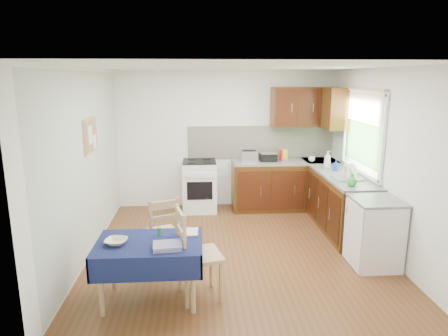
{
  "coord_description": "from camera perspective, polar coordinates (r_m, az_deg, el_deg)",
  "views": [
    {
      "loc": [
        -0.53,
        -5.16,
        2.37
      ],
      "look_at": [
        -0.16,
        0.24,
        1.14
      ],
      "focal_mm": 32.0,
      "sensor_mm": 36.0,
      "label": 1
    }
  ],
  "objects": [
    {
      "name": "floor",
      "position": [
        5.7,
        1.84,
        -11.72
      ],
      "size": [
        4.2,
        4.2,
        0.0
      ],
      "primitive_type": "plane",
      "color": "#513615",
      "rests_on": "ground"
    },
    {
      "name": "ceiling",
      "position": [
        5.19,
        2.04,
        14.28
      ],
      "size": [
        4.0,
        4.2,
        0.02
      ],
      "primitive_type": "cube",
      "color": "white",
      "rests_on": "wall_back"
    },
    {
      "name": "wall_back",
      "position": [
        7.36,
        0.3,
        4.1
      ],
      "size": [
        4.0,
        0.02,
        2.5
      ],
      "primitive_type": "cube",
      "color": "white",
      "rests_on": "ground"
    },
    {
      "name": "wall_front",
      "position": [
        3.3,
        5.61,
        -7.06
      ],
      "size": [
        4.0,
        0.02,
        2.5
      ],
      "primitive_type": "cube",
      "color": "white",
      "rests_on": "ground"
    },
    {
      "name": "wall_left",
      "position": [
        5.48,
        -19.35,
        0.32
      ],
      "size": [
        0.02,
        4.2,
        2.5
      ],
      "primitive_type": "cube",
      "color": "silver",
      "rests_on": "ground"
    },
    {
      "name": "wall_right",
      "position": [
        5.85,
        21.82,
        0.89
      ],
      "size": [
        0.02,
        4.2,
        2.5
      ],
      "primitive_type": "cube",
      "color": "white",
      "rests_on": "ground"
    },
    {
      "name": "base_cabinets",
      "position": [
        6.96,
        12.03,
        -3.62
      ],
      "size": [
        1.9,
        2.3,
        0.86
      ],
      "color": "black",
      "rests_on": "ground"
    },
    {
      "name": "worktop_back",
      "position": [
        7.29,
        8.73,
        0.9
      ],
      "size": [
        1.9,
        0.6,
        0.04
      ],
      "primitive_type": "cube",
      "color": "slate",
      "rests_on": "base_cabinets"
    },
    {
      "name": "worktop_right",
      "position": [
        6.4,
        16.64,
        -1.17
      ],
      "size": [
        0.6,
        1.7,
        0.04
      ],
      "primitive_type": "cube",
      "color": "slate",
      "rests_on": "base_cabinets"
    },
    {
      "name": "worktop_corner",
      "position": [
        7.46,
        13.61,
        0.96
      ],
      "size": [
        0.6,
        0.6,
        0.04
      ],
      "primitive_type": "cube",
      "color": "slate",
      "rests_on": "base_cabinets"
    },
    {
      "name": "splashback",
      "position": [
        7.43,
        5.32,
        3.74
      ],
      "size": [
        2.7,
        0.02,
        0.6
      ],
      "primitive_type": "cube",
      "color": "#EFE2CA",
      "rests_on": "wall_back"
    },
    {
      "name": "upper_cabinets",
      "position": [
        7.27,
        12.69,
        8.44
      ],
      "size": [
        1.2,
        0.85,
        0.7
      ],
      "color": "black",
      "rests_on": "wall_back"
    },
    {
      "name": "stove",
      "position": [
        7.22,
        -3.5,
        -2.53
      ],
      "size": [
        0.6,
        0.61,
        0.92
      ],
      "color": "white",
      "rests_on": "ground"
    },
    {
      "name": "window",
      "position": [
        6.41,
        19.22,
        5.69
      ],
      "size": [
        0.04,
        1.48,
        1.26
      ],
      "color": "#2A4F20",
      "rests_on": "wall_right"
    },
    {
      "name": "fridge",
      "position": [
        5.47,
        20.71,
        -8.67
      ],
      "size": [
        0.58,
        0.6,
        0.89
      ],
      "color": "white",
      "rests_on": "ground"
    },
    {
      "name": "corkboard",
      "position": [
        5.7,
        -18.54,
        4.41
      ],
      "size": [
        0.04,
        0.62,
        0.47
      ],
      "color": "tan",
      "rests_on": "wall_left"
    },
    {
      "name": "dining_table",
      "position": [
        4.39,
        -10.6,
        -11.58
      ],
      "size": [
        1.12,
        0.76,
        0.67
      ],
      "rotation": [
        0.0,
        0.0,
        -0.04
      ],
      "color": "#0F0F3D",
      "rests_on": "ground"
    },
    {
      "name": "chair_far",
      "position": [
        5.08,
        -8.91,
        -8.87
      ],
      "size": [
        0.55,
        0.55,
        0.95
      ],
      "rotation": [
        0.0,
        0.0,
        3.55
      ],
      "color": "tan",
      "rests_on": "ground"
    },
    {
      "name": "chair_near",
      "position": [
        4.39,
        -4.23,
        -11.77
      ],
      "size": [
        0.55,
        0.55,
        1.03
      ],
      "rotation": [
        0.0,
        0.0,
        1.82
      ],
      "color": "tan",
      "rests_on": "ground"
    },
    {
      "name": "toaster",
      "position": [
        7.11,
        3.6,
        1.7
      ],
      "size": [
        0.28,
        0.17,
        0.22
      ],
      "rotation": [
        0.0,
        0.0,
        -0.06
      ],
      "color": "silver",
      "rests_on": "worktop_back"
    },
    {
      "name": "sandwich_press",
      "position": [
        7.2,
        6.34,
        1.67
      ],
      "size": [
        0.29,
        0.25,
        0.17
      ],
      "rotation": [
        0.0,
        0.0,
        -0.08
      ],
      "color": "black",
      "rests_on": "worktop_back"
    },
    {
      "name": "sauce_bottle",
      "position": [
        7.21,
        8.18,
        1.78
      ],
      "size": [
        0.05,
        0.05,
        0.2
      ],
      "primitive_type": "cylinder",
      "color": "red",
      "rests_on": "worktop_back"
    },
    {
      "name": "yellow_packet",
      "position": [
        7.42,
        8.5,
        1.98
      ],
      "size": [
        0.15,
        0.13,
        0.18
      ],
      "primitive_type": "cube",
      "rotation": [
        0.0,
        0.0,
        -0.31
      ],
      "color": "yellow",
      "rests_on": "worktop_back"
    },
    {
      "name": "dish_rack",
      "position": [
        6.17,
        17.37,
        -1.3
      ],
      "size": [
        0.41,
        0.32,
        0.2
      ],
      "rotation": [
        0.0,
        0.0,
        -0.05
      ],
      "color": "gray",
      "rests_on": "worktop_right"
    },
    {
      "name": "kettle",
      "position": [
        6.14,
        17.79,
        -0.57
      ],
      "size": [
        0.15,
        0.15,
        0.25
      ],
      "color": "white",
      "rests_on": "worktop_right"
    },
    {
      "name": "cup",
      "position": [
        7.26,
        12.43,
        1.24
      ],
      "size": [
        0.13,
        0.13,
        0.09
      ],
      "primitive_type": "imported",
      "rotation": [
        0.0,
        0.0,
        0.12
      ],
      "color": "white",
      "rests_on": "worktop_back"
    },
    {
      "name": "soap_bottle_a",
      "position": [
        6.75,
        14.55,
        1.14
      ],
      "size": [
        0.16,
        0.16,
        0.29
      ],
      "primitive_type": "imported",
      "rotation": [
        0.0,
        0.0,
        0.95
      ],
      "color": "white",
      "rests_on": "worktop_right"
    },
    {
      "name": "soap_bottle_b",
      "position": [
        6.64,
        15.69,
        0.4
      ],
      "size": [
        0.12,
        0.12,
        0.19
      ],
      "primitive_type": "imported",
      "rotation": [
        0.0,
        0.0,
        2.31
      ],
      "color": "blue",
      "rests_on": "worktop_right"
    },
    {
      "name": "soap_bottle_c",
      "position": [
        5.77,
        17.81,
        -1.63
      ],
      "size": [
        0.19,
        0.19,
        0.18
      ],
      "primitive_type": "imported",
      "rotation": [
        0.0,
        0.0,
        3.73
      ],
      "color": "green",
      "rests_on": "worktop_right"
    },
    {
      "name": "plate_bowl",
      "position": [
        4.36,
        -15.15,
        -10.12
      ],
      "size": [
        0.26,
        0.26,
        0.06
      ],
      "primitive_type": "imported",
      "rotation": [
        0.0,
        0.0,
        -0.18
      ],
      "color": "beige",
      "rests_on": "dining_table"
    },
    {
      "name": "book",
      "position": [
        4.52,
        -5.98,
        -9.11
      ],
      "size": [
        0.18,
        0.24,
        0.02
      ],
      "primitive_type": "imported",
      "rotation": [
        0.0,
        0.0,
        -0.03
      ],
      "color": "white",
      "rests_on": "dining_table"
    },
    {
      "name": "spice_jar",
      "position": [
        4.49,
        -9.22,
        -8.94
      ],
      "size": [
        0.04,
        0.04,
        0.09
      ],
      "primitive_type": "cylinder",
      "color": "#25882A",
      "rests_on": "dining_table"
    },
    {
      "name": "tea_towel",
      "position": [
        4.16,
        -8.08,
        -10.97
      ],
      "size": [
        0.31,
        0.25,
        0.05
      ],
      "primitive_type": "cube",
      "rotation": [
        0.0,
        0.0,
        0.1
      ],
      "color": "navy",
      "rests_on": "dining_table"
    }
  ]
}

